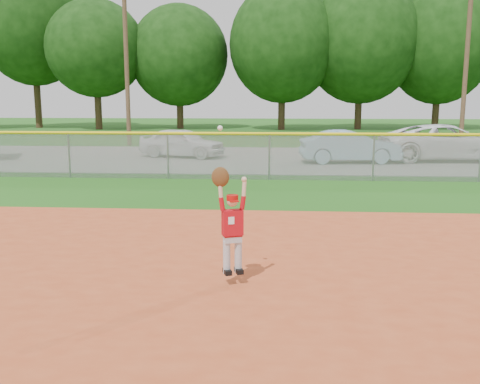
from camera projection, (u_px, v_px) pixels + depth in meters
name	position (u px, v px, depth m)	size (l,w,h in m)	color
ground	(257.00, 286.00, 7.64)	(120.00, 120.00, 0.00)	#1B5112
parking_strip	(271.00, 158.00, 23.35)	(44.00, 10.00, 0.03)	slate
car_white_a	(182.00, 142.00, 23.67)	(1.53, 3.80, 1.29)	white
car_blue	(350.00, 147.00, 21.63)	(1.39, 3.98, 1.31)	#84ACC5
car_white_b	(447.00, 142.00, 22.37)	(2.51, 5.45, 1.51)	white
outfield_fence	(269.00, 153.00, 17.30)	(40.06, 0.10, 1.55)	gray
power_lines	(293.00, 58.00, 28.35)	(19.40, 0.24, 9.00)	#4C3823
tree_line	(288.00, 36.00, 43.47)	(62.37, 13.00, 14.43)	#422D1C
ballplayer	(231.00, 221.00, 7.49)	(0.50, 0.28, 2.10)	silver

